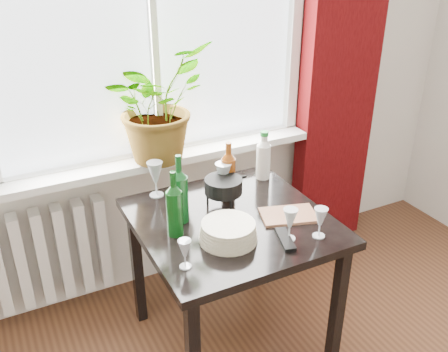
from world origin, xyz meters
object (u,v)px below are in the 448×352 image
table (232,235)px  cutting_board (288,215)px  plate_stack (228,232)px  wineglass_back_left (156,179)px  wineglass_back_center (223,180)px  tv_remote (285,239)px  wineglass_front_right (290,224)px  fondue_pot (223,192)px  bottle_amber (228,169)px  wineglass_front_left (185,254)px  wine_bottle_right (180,189)px  wine_bottle_left (174,203)px  radiator (32,259)px  potted_plant (156,103)px  cleaning_bottle (264,155)px  wineglass_far_right (320,222)px

table → cutting_board: size_ratio=3.37×
plate_stack → wineglass_back_left: bearing=105.2°
wineglass_back_center → tv_remote: bearing=-82.1°
wineglass_front_right → fondue_pot: wineglass_front_right is taller
bottle_amber → fondue_pot: bearing=-130.4°
wineglass_back_center → cutting_board: wineglass_back_center is taller
wineglass_front_left → fondue_pot: size_ratio=0.61×
wine_bottle_right → fondue_pot: wine_bottle_right is taller
wine_bottle_left → wineglass_back_left: size_ratio=1.64×
radiator → wine_bottle_right: bearing=-40.1°
table → bottle_amber: size_ratio=2.94×
potted_plant → plate_stack: bearing=-86.7°
cleaning_bottle → wineglass_back_center: (-0.28, -0.10, -0.04)m
plate_stack → fondue_pot: 0.30m
table → tv_remote: (0.12, -0.26, 0.10)m
cleaning_bottle → fondue_pot: size_ratio=1.27×
wineglass_back_center → plate_stack: size_ratio=0.76×
wine_bottle_right → wineglass_back_center: bearing=20.8°
wineglass_back_center → cutting_board: bearing=-57.6°
table → wine_bottle_right: bearing=156.2°
wine_bottle_left → wineglass_far_right: wine_bottle_left is taller
cutting_board → radiator: bearing=146.2°
wineglass_back_left → cutting_board: (0.47, -0.46, -0.09)m
bottle_amber → wineglass_back_left: bearing=154.1°
wine_bottle_left → wineglass_far_right: bearing=-28.7°
cleaning_bottle → wineglass_far_right: 0.60m
cleaning_bottle → wineglass_front_right: cleaning_bottle is taller
cleaning_bottle → wineglass_back_center: bearing=-160.7°
wine_bottle_right → fondue_pot: 0.26m
radiator → tv_remote: size_ratio=4.79×
table → wineglass_front_right: size_ratio=5.64×
tv_remote → cutting_board: size_ratio=0.66×
wineglass_back_center → bottle_amber: bearing=21.7°
wineglass_far_right → fondue_pot: (-0.24, 0.43, -0.00)m
wineglass_front_left → fondue_pot: fondue_pot is taller
wineglass_far_right → cleaning_bottle: bearing=83.0°
tv_remote → cutting_board: bearing=69.6°
cleaning_bottle → wineglass_front_right: (-0.20, -0.55, -0.06)m
wine_bottle_left → wineglass_back_left: bearing=83.1°
cutting_board → bottle_amber: bearing=116.3°
bottle_amber → cleaning_bottle: size_ratio=1.10×
plate_stack → tv_remote: 0.24m
wine_bottle_right → wineglass_back_left: (-0.02, 0.27, -0.07)m
wineglass_front_right → plate_stack: size_ratio=0.60×
wineglass_front_right → wineglass_back_left: 0.72m
potted_plant → wine_bottle_left: 0.64m
table → wineglass_back_center: bearing=74.5°
wine_bottle_right → wineglass_back_center: size_ratio=1.71×
wineglass_front_left → plate_stack: bearing=21.5°
cutting_board → plate_stack: bearing=-172.3°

